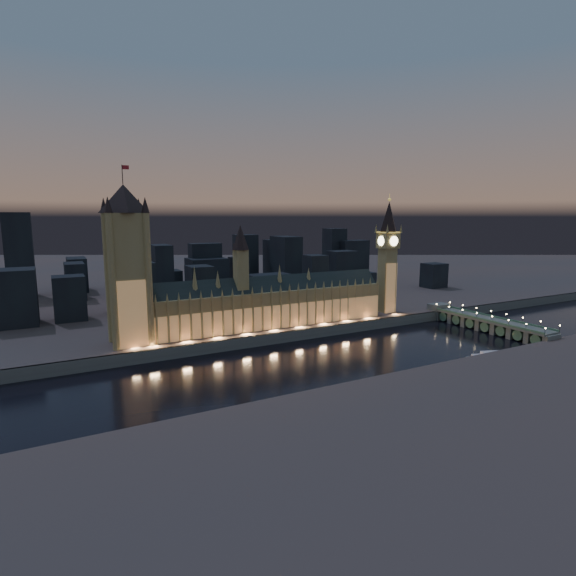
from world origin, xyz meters
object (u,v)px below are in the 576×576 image
westminster_bridge (484,323)px  river_boat (496,356)px  victoria_tower (127,258)px  elizabeth_tower (388,247)px  palace_of_westminster (265,303)px

westminster_bridge → river_boat: 78.32m
victoria_tower → westminster_bridge: size_ratio=1.03×
victoria_tower → river_boat: (209.88, -119.92, -64.04)m
elizabeth_tower → westminster_bridge: 100.65m
palace_of_westminster → river_boat: (111.41, -119.74, -24.81)m
westminster_bridge → palace_of_westminster: bearing=158.7°
victoria_tower → river_boat: 250.07m
victoria_tower → westminster_bridge: victoria_tower is taller
westminster_bridge → river_boat: size_ratio=2.95×
victoria_tower → elizabeth_tower: bearing=-0.0°
victoria_tower → elizabeth_tower: victoria_tower is taller
westminster_bridge → river_boat: westminster_bridge is taller
victoria_tower → river_boat: bearing=-29.7°
palace_of_westminster → victoria_tower: victoria_tower is taller
river_boat → westminster_bridge: bearing=44.2°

